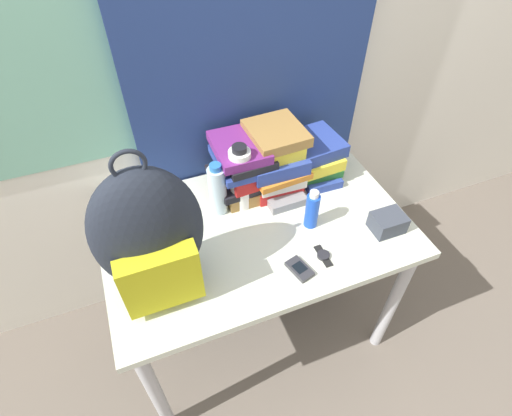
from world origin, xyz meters
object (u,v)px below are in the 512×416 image
Objects in this scene: water_bottle at (218,190)px; camera_pouch at (388,222)px; sunscreen_bottle at (312,210)px; wristwatch at (323,255)px; sports_bottle at (240,178)px; sunglasses_case at (288,202)px; book_stack_left at (242,167)px; book_stack_right at (313,156)px; book_stack_center at (273,158)px; backpack at (150,237)px; cell_phone at (300,269)px.

water_bottle is 0.64m from camera_pouch.
wristwatch is (-0.03, -0.15, -0.07)m from sunscreen_bottle.
wristwatch is at bearing -52.47° from water_bottle.
wristwatch is (0.27, -0.35, -0.10)m from water_bottle.
sports_bottle is 1.70× the size of sunscreen_bottle.
sports_bottle is 0.22m from sunglasses_case.
book_stack_left reaches higher than book_stack_right.
sunglasses_case is (0.00, -0.15, -0.11)m from book_stack_center.
wristwatch is at bearing -71.03° from book_stack_left.
backpack is 3.57× the size of sunglasses_case.
cell_phone is (0.04, -0.45, -0.12)m from book_stack_left.
book_stack_left is at bearing 30.40° from water_bottle.
water_bottle reaches higher than sunscreen_bottle.
camera_pouch is at bearing -53.56° from book_stack_center.
camera_pouch is 1.21× the size of wristwatch.
book_stack_center is 1.88× the size of sunglasses_case.
book_stack_left reaches higher than sunglasses_case.
sunglasses_case is 1.28× the size of camera_pouch.
water_bottle is 0.28m from sunglasses_case.
book_stack_left is at bearing 131.66° from sunglasses_case.
backpack is at bearing -175.04° from sunscreen_bottle.
book_stack_left is 0.08m from sports_bottle.
sports_bottle is at bearing 144.91° from camera_pouch.
book_stack_right is 1.20× the size of water_bottle.
book_stack_left is 0.46m from cell_phone.
book_stack_center is 0.47m from cell_phone.
book_stack_right is 0.46m from wristwatch.
sports_bottle reaches higher than wristwatch.
sunglasses_case is at bearing -48.34° from book_stack_left.
camera_pouch is (0.55, -0.32, -0.07)m from water_bottle.
sunscreen_bottle is (0.17, -0.27, -0.05)m from book_stack_left.
backpack reaches higher than wristwatch.
book_stack_left is 1.55× the size of sunscreen_bottle.
camera_pouch is (0.42, -0.39, -0.09)m from book_stack_left.
sunglasses_case is (0.17, -0.08, -0.12)m from sports_bottle.
backpack is 0.39m from water_bottle.
camera_pouch is (0.11, -0.39, -0.05)m from book_stack_right.
book_stack_right is 0.97× the size of sports_bottle.
sunscreen_bottle is at bearing -33.75° from water_bottle.
book_stack_left is 0.91× the size of sports_bottle.
sports_bottle is 0.57m from camera_pouch.
water_bottle is at bearing 179.06° from sports_bottle.
backpack is at bearing -148.94° from book_stack_center.
sunglasses_case is (0.53, 0.17, -0.21)m from backpack.
sports_bottle reaches higher than sunscreen_bottle.
sunglasses_case is at bearing 139.83° from camera_pouch.
backpack is 1.91× the size of sports_bottle.
backpack reaches higher than book_stack_center.
backpack is at bearing -138.35° from water_bottle.
book_stack_left is 0.23m from sunglasses_case.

